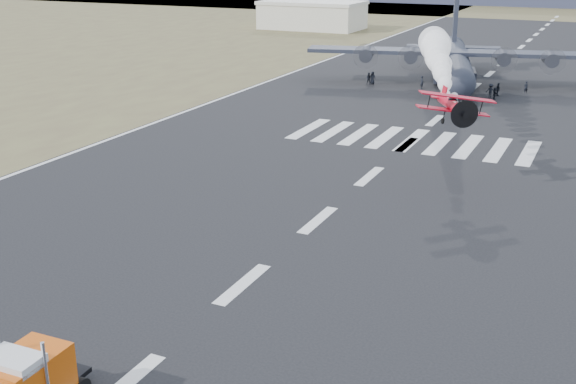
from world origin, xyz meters
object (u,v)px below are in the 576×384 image
Objects in this scene: transport_aircraft at (455,62)px; crew_e at (372,78)px; crew_f at (495,93)px; crew_c at (491,91)px; crew_d at (498,89)px; crew_a at (526,87)px; crew_b at (369,79)px; aerobatic_biplane at (453,105)px; crew_g at (422,82)px; hangar_left at (312,15)px; crew_h at (457,82)px.

crew_e is at bearing -166.02° from transport_aircraft.
transport_aircraft is 26.64× the size of crew_f.
crew_d is at bearing -114.50° from crew_c.
crew_e is at bearing -5.27° from crew_c.
crew_a is 0.89× the size of crew_c.
crew_b is at bearing 55.04° from crew_d.
transport_aircraft is 13.17m from crew_b.
crew_b is 18.32m from crew_c.
aerobatic_biplane reaches higher than crew_g.
hangar_left is 12.97× the size of crew_c.
crew_d is 18.61m from crew_e.
hangar_left is at bearing 7.72° from crew_d.
crew_a is (59.43, -63.31, -2.57)m from hangar_left.
crew_h is (-6.50, 6.62, -0.02)m from crew_f.
aerobatic_biplane is 45.49m from crew_a.
crew_e is (-10.91, -5.85, -2.31)m from transport_aircraft.
hangar_left is at bearing -2.21° from crew_g.
crew_b is (37.27, -66.00, -2.53)m from hangar_left.
aerobatic_biplane is 40.68m from crew_c.
aerobatic_biplane is at bearing -75.66° from crew_b.
transport_aircraft is at bearing 12.31° from crew_f.
crew_c is at bearing 119.52° from crew_d.
crew_d is at bearing -37.76° from crew_e.
crew_g is (7.67, -0.50, -0.01)m from crew_e.
transport_aircraft is 12.59m from crew_e.
aerobatic_biplane is 3.48× the size of crew_e.
crew_g is (-10.12, 2.29, -0.02)m from crew_c.
hangar_left is at bearing -47.26° from crew_c.
crew_b is at bearing 53.35° from crew_g.
crew_c is at bearing -19.80° from crew_b.
crew_c is 1.17× the size of crew_f.
crew_b is 0.93× the size of crew_c.
hangar_left is 80.02m from crew_h.
crew_b reaches higher than crew_h.
crew_f is at bearing -65.85° from transport_aircraft.
aerobatic_biplane is at bearing -92.29° from transport_aircraft.
crew_b is at bearing 66.45° from crew_h.
crew_d is at bearing -161.45° from crew_h.
transport_aircraft is at bearing -18.25° from crew_h.
crew_f is (0.73, -0.99, -0.13)m from crew_c.
hangar_left reaches higher than crew_b.
aerobatic_biplane is 39.67m from crew_f.
transport_aircraft is at bearing -50.85° from hangar_left.
aerobatic_biplane is 42.02m from crew_d.
crew_f is at bearing -22.47° from crew_b.
crew_e is at bearing 40.87° from crew_b.
crew_g is at bearing 88.79° from crew_h.
crew_h is at bearing 85.00° from aerobatic_biplane.
aerobatic_biplane is at bearing -61.50° from hangar_left.
crew_f is 11.35m from crew_g.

